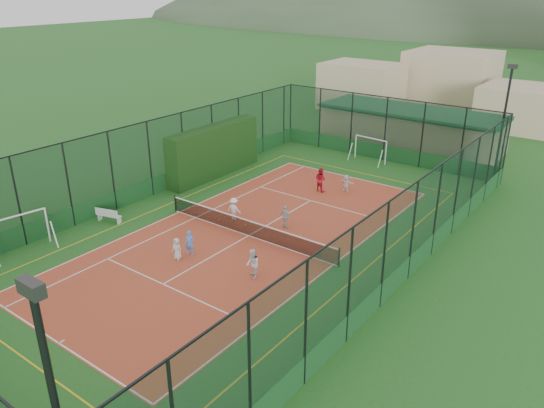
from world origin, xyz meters
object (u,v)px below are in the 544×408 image
(clubhouse, at_px, (410,128))
(futsal_goal_far, at_px, (370,150))
(child_far_left, at_px, (234,209))
(child_near_left, at_px, (177,249))
(child_far_back, at_px, (346,183))
(white_bench, at_px, (109,215))
(futsal_goal_near, at_px, (19,233))
(child_near_mid, at_px, (190,243))
(child_far_right, at_px, (285,217))
(coach, at_px, (320,179))
(child_near_right, at_px, (253,264))
(floodlight_ne, at_px, (502,127))

(clubhouse, bearing_deg, futsal_goal_far, -96.97)
(child_far_left, bearing_deg, child_near_left, 92.55)
(child_far_back, bearing_deg, white_bench, 58.02)
(futsal_goal_near, xyz_separation_m, child_near_mid, (7.51, 4.95, -0.31))
(futsal_goal_near, bearing_deg, futsal_goal_far, -7.76)
(futsal_goal_near, height_order, child_far_right, futsal_goal_near)
(child_far_left, height_order, child_far_back, child_far_left)
(white_bench, relative_size, child_far_back, 1.35)
(coach, bearing_deg, child_far_right, 111.99)
(child_near_right, bearing_deg, child_near_left, -130.82)
(floodlight_ne, bearing_deg, clubhouse, 147.88)
(child_near_right, bearing_deg, child_far_right, 147.91)
(futsal_goal_far, xyz_separation_m, child_far_right, (1.75, -14.01, -0.24))
(floodlight_ne, distance_m, futsal_goal_far, 9.86)
(floodlight_ne, relative_size, coach, 5.04)
(clubhouse, xyz_separation_m, child_near_mid, (-1.05, -25.52, -0.89))
(futsal_goal_far, bearing_deg, child_far_back, -69.89)
(floodlight_ne, relative_size, white_bench, 5.25)
(clubhouse, bearing_deg, child_near_right, -83.21)
(child_near_mid, bearing_deg, child_near_left, -123.67)
(clubhouse, relative_size, futsal_goal_near, 4.96)
(child_near_mid, distance_m, child_far_right, 5.99)
(child_far_left, bearing_deg, floodlight_ne, -130.74)
(white_bench, distance_m, child_far_left, 7.38)
(futsal_goal_near, distance_m, coach, 18.58)
(child_near_mid, bearing_deg, clubhouse, 68.52)
(clubhouse, distance_m, child_far_left, 20.92)
(child_near_left, height_order, child_far_right, child_far_right)
(child_near_left, bearing_deg, floodlight_ne, 58.15)
(futsal_goal_far, bearing_deg, clubhouse, 89.08)
(child_near_right, bearing_deg, floodlight_ne, 112.43)
(clubhouse, bearing_deg, white_bench, -107.05)
(child_near_mid, xyz_separation_m, child_far_left, (-1.01, 4.72, 0.02))
(floodlight_ne, distance_m, white_bench, 26.15)
(child_far_right, bearing_deg, child_far_left, 26.32)
(child_near_mid, distance_m, child_far_left, 4.83)
(futsal_goal_far, bearing_deg, child_near_mid, -84.92)
(futsal_goal_far, xyz_separation_m, child_near_mid, (-0.33, -19.64, -0.25))
(child_near_right, bearing_deg, white_bench, -141.84)
(floodlight_ne, distance_m, futsal_goal_near, 30.54)
(child_far_back, relative_size, coach, 0.71)
(child_far_back, bearing_deg, child_near_right, 101.88)
(clubhouse, xyz_separation_m, child_far_left, (-2.06, -20.80, -0.88))
(child_near_left, height_order, child_near_mid, child_near_mid)
(white_bench, relative_size, child_near_left, 1.34)
(futsal_goal_near, relative_size, child_near_left, 2.61)
(child_far_left, bearing_deg, child_far_right, -169.73)
(futsal_goal_near, distance_m, child_near_right, 12.65)
(child_near_right, distance_m, child_far_back, 12.80)
(clubhouse, distance_m, futsal_goal_near, 31.66)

